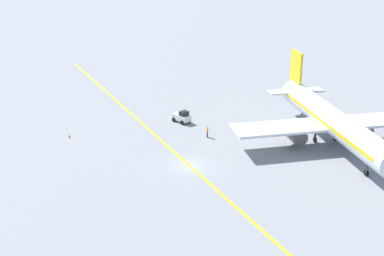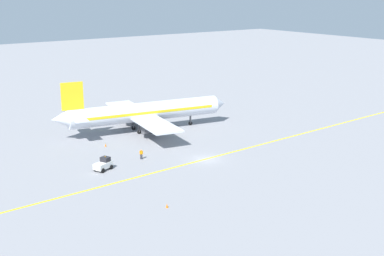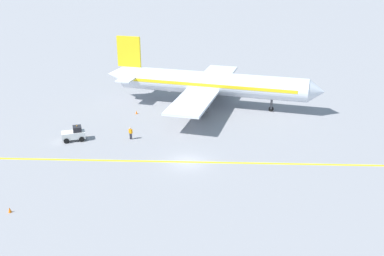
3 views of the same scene
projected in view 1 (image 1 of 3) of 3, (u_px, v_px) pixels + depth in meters
The scene contains 7 objects.
ground_plane at pixel (190, 166), 69.26m from camera, with size 400.00×400.00×0.00m, color gray.
apron_yellow_centreline at pixel (190, 166), 69.26m from camera, with size 0.40×120.00×0.01m, color yellow.
airplane_at_gate at pixel (332, 121), 74.35m from camera, with size 28.48×35.43×10.60m.
baggage_tug_white at pixel (182, 117), 84.27m from camera, with size 2.63×3.35×2.11m.
ground_crew_worker at pixel (207, 131), 78.30m from camera, with size 0.31×0.56×1.68m.
traffic_cone_near_nose at pixel (261, 124), 83.19m from camera, with size 0.32×0.32×0.55m, color orange.
traffic_cone_mid_apron at pixel (69, 136), 78.40m from camera, with size 0.32×0.32×0.55m, color orange.
Camera 1 is at (23.44, 58.45, 29.25)m, focal length 50.00 mm.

